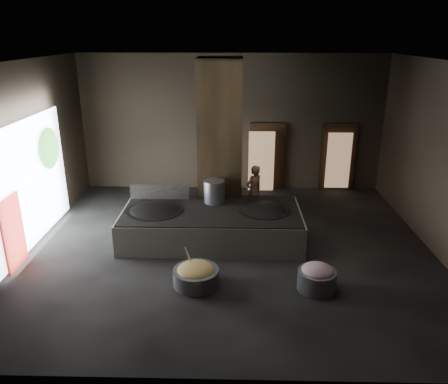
{
  "coord_description": "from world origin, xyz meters",
  "views": [
    {
      "loc": [
        0.1,
        -9.89,
        5.1
      ],
      "look_at": [
        -0.16,
        0.61,
        1.25
      ],
      "focal_mm": 35.0,
      "sensor_mm": 36.0,
      "label": 1
    }
  ],
  "objects_px": {
    "hearth_platform": "(212,225)",
    "veg_basin": "(196,277)",
    "wok_right": "(264,212)",
    "meat_basin": "(317,280)",
    "wok_left": "(155,213)",
    "stock_pot": "(214,191)",
    "cook": "(254,191)"
  },
  "relations": [
    {
      "from": "hearth_platform",
      "to": "meat_basin",
      "type": "bearing_deg",
      "value": -45.11
    },
    {
      "from": "cook",
      "to": "veg_basin",
      "type": "bearing_deg",
      "value": 30.3
    },
    {
      "from": "wok_right",
      "to": "veg_basin",
      "type": "distance_m",
      "value": 2.8
    },
    {
      "from": "hearth_platform",
      "to": "veg_basin",
      "type": "distance_m",
      "value": 2.22
    },
    {
      "from": "hearth_platform",
      "to": "cook",
      "type": "xyz_separation_m",
      "value": [
        1.15,
        1.57,
        0.38
      ]
    },
    {
      "from": "hearth_platform",
      "to": "veg_basin",
      "type": "xyz_separation_m",
      "value": [
        -0.22,
        -2.2,
        -0.22
      ]
    },
    {
      "from": "wok_right",
      "to": "cook",
      "type": "xyz_separation_m",
      "value": [
        -0.2,
        1.52,
        0.03
      ]
    },
    {
      "from": "wok_right",
      "to": "stock_pot",
      "type": "relative_size",
      "value": 2.25
    },
    {
      "from": "hearth_platform",
      "to": "wok_right",
      "type": "xyz_separation_m",
      "value": [
        1.35,
        0.05,
        0.35
      ]
    },
    {
      "from": "veg_basin",
      "to": "meat_basin",
      "type": "relative_size",
      "value": 1.23
    },
    {
      "from": "wok_right",
      "to": "veg_basin",
      "type": "height_order",
      "value": "wok_right"
    },
    {
      "from": "stock_pot",
      "to": "wok_left",
      "type": "bearing_deg",
      "value": -158.2
    },
    {
      "from": "stock_pot",
      "to": "veg_basin",
      "type": "height_order",
      "value": "stock_pot"
    },
    {
      "from": "stock_pot",
      "to": "cook",
      "type": "xyz_separation_m",
      "value": [
        1.1,
        1.02,
        -0.35
      ]
    },
    {
      "from": "hearth_platform",
      "to": "wok_right",
      "type": "height_order",
      "value": "wok_right"
    },
    {
      "from": "stock_pot",
      "to": "cook",
      "type": "distance_m",
      "value": 1.54
    },
    {
      "from": "wok_left",
      "to": "stock_pot",
      "type": "bearing_deg",
      "value": 21.8
    },
    {
      "from": "meat_basin",
      "to": "hearth_platform",
      "type": "bearing_deg",
      "value": 134.98
    },
    {
      "from": "wok_left",
      "to": "cook",
      "type": "bearing_deg",
      "value": 31.99
    },
    {
      "from": "cook",
      "to": "wok_right",
      "type": "bearing_deg",
      "value": 57.72
    },
    {
      "from": "stock_pot",
      "to": "meat_basin",
      "type": "bearing_deg",
      "value": -51.66
    },
    {
      "from": "cook",
      "to": "stock_pot",
      "type": "bearing_deg",
      "value": 3.2
    },
    {
      "from": "veg_basin",
      "to": "meat_basin",
      "type": "height_order",
      "value": "meat_basin"
    },
    {
      "from": "wok_right",
      "to": "stock_pot",
      "type": "xyz_separation_m",
      "value": [
        -1.3,
        0.5,
        0.38
      ]
    },
    {
      "from": "meat_basin",
      "to": "stock_pot",
      "type": "bearing_deg",
      "value": 128.34
    },
    {
      "from": "wok_right",
      "to": "meat_basin",
      "type": "distance_m",
      "value": 2.62
    },
    {
      "from": "hearth_platform",
      "to": "wok_right",
      "type": "relative_size",
      "value": 3.41
    },
    {
      "from": "cook",
      "to": "meat_basin",
      "type": "xyz_separation_m",
      "value": [
        1.18,
        -3.9,
        -0.56
      ]
    },
    {
      "from": "stock_pot",
      "to": "meat_basin",
      "type": "distance_m",
      "value": 3.78
    },
    {
      "from": "hearth_platform",
      "to": "wok_left",
      "type": "xyz_separation_m",
      "value": [
        -1.45,
        -0.05,
        0.35
      ]
    },
    {
      "from": "wok_left",
      "to": "meat_basin",
      "type": "height_order",
      "value": "wok_left"
    },
    {
      "from": "wok_left",
      "to": "meat_basin",
      "type": "distance_m",
      "value": 4.44
    }
  ]
}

